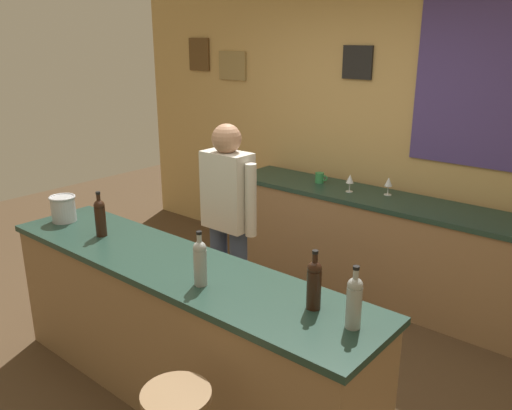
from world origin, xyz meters
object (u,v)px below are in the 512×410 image
wine_bottle_b (200,261)px  wine_glass_a (350,180)px  wine_bottle_a (100,216)px  bartender (228,217)px  wine_bottle_c (314,283)px  coffee_mug (320,178)px  wine_glass_b (388,183)px  ice_bucket (63,208)px  wine_bottle_d (354,301)px

wine_bottle_b → wine_glass_a: wine_bottle_b is taller
wine_bottle_a → wine_glass_a: 2.15m
bartender → wine_bottle_b: (0.60, -0.86, 0.12)m
bartender → wine_glass_a: (0.28, 1.25, 0.07)m
bartender → wine_bottle_a: (-0.43, -0.78, 0.12)m
bartender → wine_bottle_a: bartender is taller
wine_bottle_c → coffee_mug: bearing=122.6°
wine_glass_a → wine_glass_b: same height
bartender → wine_bottle_b: bartender is taller
wine_glass_b → coffee_mug: size_ratio=1.24×
bartender → coffee_mug: size_ratio=12.96×
ice_bucket → coffee_mug: ice_bucket is taller
coffee_mug → wine_bottle_c: bearing=-57.4°
wine_bottle_b → ice_bucket: 1.49m
wine_bottle_c → ice_bucket: size_ratio=1.63×
wine_bottle_b → bartender: bearing=125.0°
wine_bottle_a → wine_bottle_c: 1.64m
bartender → coffee_mug: bartender is taller
wine_bottle_c → wine_glass_a: bearing=115.7°
wine_bottle_a → wine_bottle_d: size_ratio=1.00×
wine_glass_a → wine_glass_b: 0.33m
wine_bottle_c → wine_glass_b: (-0.63, 2.07, -0.05)m
bartender → wine_glass_b: size_ratio=10.45×
wine_bottle_d → ice_bucket: (-2.33, -0.06, -0.04)m
ice_bucket → wine_glass_b: ice_bucket is taller
wine_bottle_c → wine_bottle_d: bearing=-7.7°
wine_bottle_b → wine_glass_b: wine_bottle_b is taller
wine_glass_a → coffee_mug: wine_glass_a is taller
wine_glass_a → wine_glass_b: bearing=22.9°
wine_bottle_c → wine_bottle_d: 0.24m
ice_bucket → wine_bottle_c: bearing=2.6°
ice_bucket → wine_glass_a: (1.16, 2.03, -0.01)m
wine_bottle_b → ice_bucket: size_ratio=1.63×
wine_glass_b → coffee_mug: (-0.66, -0.04, -0.06)m
bartender → coffee_mug: bearing=93.6°
bartender → ice_bucket: bartender is taller
wine_bottle_d → wine_bottle_b: bearing=-170.3°
wine_bottle_b → wine_bottle_d: same height
wine_bottle_a → wine_bottle_d: (1.88, 0.06, 0.00)m
bartender → coffee_mug: (-0.08, 1.34, 0.01)m
wine_bottle_a → wine_bottle_b: size_ratio=1.00×
ice_bucket → wine_bottle_a: bearing=0.4°
wine_glass_b → coffee_mug: wine_glass_b is taller
wine_bottle_a → wine_bottle_d: 1.88m
bartender → wine_bottle_d: 1.62m
bartender → wine_bottle_c: bearing=-29.6°
wine_bottle_c → wine_glass_a: size_ratio=1.97×
wine_bottle_b → coffee_mug: bearing=107.4°
wine_bottle_c → coffee_mug: (-1.29, 2.02, -0.11)m
wine_bottle_b → ice_bucket: (-1.49, 0.08, -0.04)m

